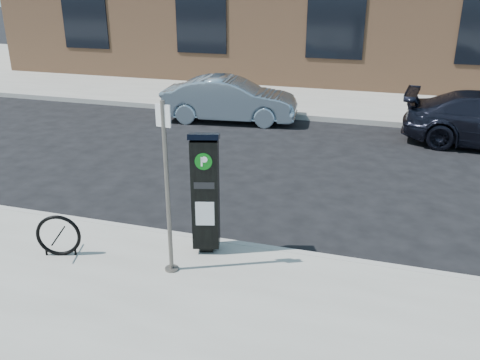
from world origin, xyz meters
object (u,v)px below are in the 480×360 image
at_px(car_silver, 230,99).
at_px(sign_pole, 167,191).
at_px(bike_rack, 59,236).
at_px(parking_kiosk, 205,191).

bearing_deg(car_silver, sign_pole, -174.23).
bearing_deg(bike_rack, sign_pole, -14.33).
height_order(sign_pole, bike_rack, sign_pole).
bearing_deg(car_silver, parking_kiosk, -171.27).
bearing_deg(car_silver, bike_rack, 174.20).
xyz_separation_m(bike_rack, car_silver, (-0.20, 8.39, 0.17)).
distance_m(parking_kiosk, bike_rack, 2.21).
relative_size(parking_kiosk, car_silver, 0.47).
distance_m(bike_rack, car_silver, 8.39).
height_order(bike_rack, car_silver, car_silver).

